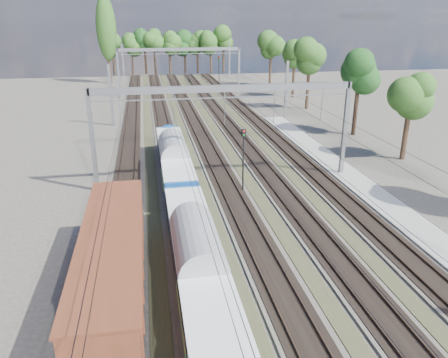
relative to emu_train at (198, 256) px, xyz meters
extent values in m
cube|color=#47423A|center=(-4.50, 31.78, -2.22)|extent=(3.00, 130.00, 0.15)
cube|color=black|center=(-4.50, 31.78, -2.12)|extent=(2.50, 130.00, 0.06)
cube|color=#473326|center=(-5.22, 31.78, -2.02)|extent=(0.08, 130.00, 0.14)
cube|color=#473326|center=(-3.78, 31.78, -2.02)|extent=(0.08, 130.00, 0.14)
cube|color=#47423A|center=(0.00, 31.78, -2.22)|extent=(3.00, 130.00, 0.15)
cube|color=black|center=(0.00, 31.78, -2.12)|extent=(2.50, 130.00, 0.06)
cube|color=#473326|center=(-0.72, 31.78, -2.02)|extent=(0.08, 130.00, 0.14)
cube|color=#473326|center=(0.72, 31.78, -2.02)|extent=(0.08, 130.00, 0.14)
cube|color=#47423A|center=(4.50, 31.78, -2.22)|extent=(3.00, 130.00, 0.15)
cube|color=black|center=(4.50, 31.78, -2.12)|extent=(2.50, 130.00, 0.06)
cube|color=#473326|center=(3.78, 31.78, -2.02)|extent=(0.08, 130.00, 0.14)
cube|color=#473326|center=(5.22, 31.78, -2.02)|extent=(0.08, 130.00, 0.14)
cube|color=#47423A|center=(9.00, 31.78, -2.22)|extent=(3.00, 130.00, 0.15)
cube|color=black|center=(9.00, 31.78, -2.12)|extent=(2.50, 130.00, 0.06)
cube|color=#473326|center=(8.28, 31.78, -2.02)|extent=(0.08, 130.00, 0.14)
cube|color=#473326|center=(9.72, 31.78, -2.02)|extent=(0.08, 130.00, 0.14)
cube|color=#47423A|center=(13.50, 31.78, -2.22)|extent=(3.00, 130.00, 0.15)
cube|color=black|center=(13.50, 31.78, -2.12)|extent=(2.50, 130.00, 0.06)
cube|color=#473326|center=(12.78, 31.78, -2.02)|extent=(0.08, 130.00, 0.14)
cube|color=#473326|center=(14.22, 31.78, -2.02)|extent=(0.08, 130.00, 0.14)
cube|color=#302E1F|center=(-2.25, 31.78, -2.27)|extent=(1.10, 130.00, 0.05)
cube|color=#302E1F|center=(2.25, 31.78, -2.27)|extent=(1.10, 130.00, 0.05)
cube|color=#302E1F|center=(6.75, 31.78, -2.27)|extent=(1.10, 130.00, 0.05)
cube|color=#302E1F|center=(11.25, 31.78, -2.27)|extent=(1.10, 130.00, 0.05)
cube|color=gray|center=(16.50, 6.78, -2.14)|extent=(3.00, 70.00, 0.30)
cube|color=gray|center=(-7.00, 16.78, 2.21)|extent=(0.35, 0.35, 9.00)
cube|color=gray|center=(16.00, 16.78, 2.21)|extent=(0.35, 0.35, 9.00)
cube|color=gray|center=(4.50, 16.78, 6.41)|extent=(23.00, 0.35, 0.60)
cube|color=gray|center=(-7.00, 64.78, 2.21)|extent=(0.35, 0.35, 9.00)
cube|color=gray|center=(16.00, 64.78, 2.21)|extent=(0.35, 0.35, 9.00)
cube|color=gray|center=(4.50, 64.78, 6.41)|extent=(23.00, 0.35, 0.60)
cube|color=gray|center=(-7.00, 41.78, 1.96)|extent=(0.35, 0.35, 8.50)
cube|color=gray|center=(-7.00, 86.78, 1.96)|extent=(0.35, 0.35, 8.50)
cube|color=gray|center=(18.30, 41.78, 1.96)|extent=(0.35, 0.35, 8.50)
cube|color=gray|center=(18.30, 86.78, 1.96)|extent=(0.35, 0.35, 8.50)
cylinder|color=black|center=(-4.50, 31.78, 3.21)|extent=(0.03, 130.00, 0.03)
cylinder|color=black|center=(-4.50, 31.78, 4.31)|extent=(0.03, 130.00, 0.03)
cylinder|color=black|center=(0.00, 31.78, 3.21)|extent=(0.03, 130.00, 0.03)
cylinder|color=black|center=(0.00, 31.78, 4.31)|extent=(0.03, 130.00, 0.03)
cylinder|color=black|center=(4.50, 31.78, 3.21)|extent=(0.03, 130.00, 0.03)
cylinder|color=black|center=(4.50, 31.78, 4.31)|extent=(0.03, 130.00, 0.03)
cylinder|color=black|center=(9.00, 31.78, 3.21)|extent=(0.03, 130.00, 0.03)
cylinder|color=black|center=(9.00, 31.78, 4.31)|extent=(0.03, 130.00, 0.03)
cylinder|color=black|center=(13.50, 31.78, 3.21)|extent=(0.03, 130.00, 0.03)
cylinder|color=black|center=(13.50, 31.78, 4.31)|extent=(0.03, 130.00, 0.03)
cylinder|color=black|center=(-10.00, 100.25, 0.58)|extent=(0.56, 0.56, 5.74)
sphere|color=#143714|center=(-10.00, 100.25, 5.17)|extent=(4.66, 4.66, 4.66)
cylinder|color=black|center=(-5.20, 97.33, 0.99)|extent=(0.56, 0.56, 6.55)
sphere|color=#143714|center=(-5.20, 97.33, 6.23)|extent=(4.37, 4.37, 4.37)
cylinder|color=black|center=(-2.87, 97.82, 0.84)|extent=(0.56, 0.56, 6.27)
sphere|color=#143714|center=(-2.87, 97.82, 5.86)|extent=(4.98, 4.98, 4.98)
cylinder|color=black|center=(0.58, 98.41, 1.40)|extent=(0.56, 0.56, 7.37)
sphere|color=#143714|center=(0.58, 98.41, 7.29)|extent=(5.02, 5.02, 5.02)
cylinder|color=black|center=(4.66, 98.03, 1.13)|extent=(0.56, 0.56, 6.85)
sphere|color=#143714|center=(4.66, 98.03, 6.61)|extent=(5.36, 5.36, 5.36)
cylinder|color=black|center=(8.47, 100.05, 0.93)|extent=(0.56, 0.56, 6.44)
sphere|color=#143714|center=(8.47, 100.05, 6.08)|extent=(4.21, 4.21, 4.21)
cylinder|color=black|center=(11.58, 98.10, 1.07)|extent=(0.56, 0.56, 6.73)
sphere|color=#143714|center=(11.58, 98.10, 6.46)|extent=(3.98, 3.98, 3.98)
cylinder|color=black|center=(16.28, 100.25, 1.31)|extent=(0.56, 0.56, 7.20)
sphere|color=#143714|center=(16.28, 100.25, 7.07)|extent=(4.22, 4.22, 4.22)
cylinder|color=black|center=(18.53, 97.67, 0.77)|extent=(0.56, 0.56, 6.11)
sphere|color=#143714|center=(18.53, 97.67, 5.66)|extent=(5.17, 5.17, 5.17)
cylinder|color=black|center=(24.32, 18.97, 0.35)|extent=(0.56, 0.56, 5.28)
sphere|color=#143714|center=(24.32, 18.97, 4.57)|extent=(4.07, 4.07, 4.07)
cylinder|color=black|center=(24.44, 34.25, 1.09)|extent=(0.56, 0.56, 6.76)
sphere|color=#143714|center=(24.44, 34.25, 6.49)|extent=(4.68, 4.68, 4.68)
cylinder|color=black|center=(25.70, 45.57, 0.21)|extent=(0.56, 0.56, 5.01)
sphere|color=#143714|center=(25.70, 45.57, 4.22)|extent=(3.47, 3.47, 3.47)
cylinder|color=black|center=(25.17, 60.48, 0.86)|extent=(0.56, 0.56, 6.31)
sphere|color=#143714|center=(25.17, 60.48, 5.91)|extent=(3.57, 3.57, 3.57)
cylinder|color=black|center=(24.33, 73.88, 0.71)|extent=(0.56, 0.56, 6.01)
sphere|color=#143714|center=(24.33, 73.88, 5.52)|extent=(3.79, 3.79, 3.79)
cylinder|color=black|center=(-10.00, 84.78, 5.71)|extent=(0.70, 0.70, 16.00)
ellipsoid|color=#274F1A|center=(-10.00, 84.78, 9.71)|extent=(4.40, 4.40, 14.08)
cube|color=black|center=(0.00, 6.80, -1.79)|extent=(1.82, 2.73, 0.73)
cube|color=navy|center=(0.00, 0.42, -0.42)|extent=(2.55, 18.23, 1.73)
cube|color=silver|center=(0.00, 0.42, 0.03)|extent=(2.62, 17.50, 0.87)
cube|color=black|center=(1.32, 0.42, 0.03)|extent=(0.04, 15.49, 0.64)
cube|color=#FCF50D|center=(0.00, -3.59, -0.88)|extent=(2.64, 5.10, 0.64)
cylinder|color=#979A9D|center=(0.00, 0.42, 0.44)|extent=(2.59, 18.23, 2.59)
cube|color=black|center=(0.00, 12.87, -1.79)|extent=(1.82, 2.73, 0.73)
cube|color=black|center=(0.00, 25.63, -1.79)|extent=(1.82, 2.73, 0.73)
cube|color=navy|center=(0.00, 19.25, -0.42)|extent=(2.55, 18.23, 1.73)
cube|color=silver|center=(0.00, 19.25, 0.03)|extent=(2.62, 17.50, 0.87)
cube|color=black|center=(1.32, 19.25, 0.03)|extent=(0.04, 15.49, 0.64)
cube|color=#FCF50D|center=(0.00, 15.24, -0.88)|extent=(2.64, 5.10, 0.64)
cylinder|color=#979A9D|center=(0.00, 19.25, 0.44)|extent=(2.59, 18.23, 2.59)
cube|color=black|center=(-4.50, 5.38, -1.74)|extent=(2.19, 2.84, 0.77)
cube|color=black|center=(-4.50, 0.02, -1.25)|extent=(2.95, 15.32, 0.22)
cube|color=#522A15|center=(-4.50, 0.02, 0.28)|extent=(2.95, 15.32, 2.84)
cube|color=#522A15|center=(-4.50, 0.02, 1.76)|extent=(3.17, 15.32, 0.13)
imported|color=black|center=(7.95, 82.06, -1.41)|extent=(0.59, 0.73, 1.76)
cylinder|color=black|center=(5.66, 14.22, 0.20)|extent=(0.14, 0.14, 4.98)
cube|color=black|center=(5.66, 14.22, 3.04)|extent=(0.39, 0.30, 0.70)
sphere|color=red|center=(5.66, 14.09, 3.24)|extent=(0.16, 0.16, 0.16)
sphere|color=#0C9919|center=(5.66, 14.09, 2.89)|extent=(0.16, 0.16, 0.16)
cylinder|color=black|center=(13.80, 75.28, 0.54)|extent=(0.16, 0.16, 5.66)
cube|color=black|center=(13.80, 75.28, 3.76)|extent=(0.46, 0.39, 0.79)
sphere|color=red|center=(13.80, 75.13, 3.99)|extent=(0.18, 0.18, 0.18)
sphere|color=#0C9919|center=(13.80, 75.13, 3.59)|extent=(0.18, 0.18, 0.18)
camera|label=1|loc=(-2.28, -20.68, 12.27)|focal=35.00mm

